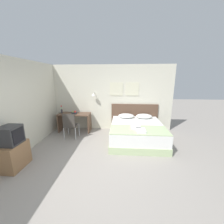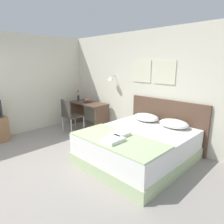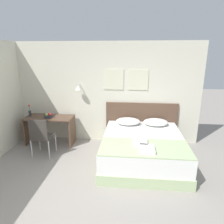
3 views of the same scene
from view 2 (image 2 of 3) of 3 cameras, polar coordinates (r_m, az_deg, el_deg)
name	(u,v)px [view 2 (image 2 of 3)]	position (r m, az deg, el deg)	size (l,w,h in m)	color
ground_plane	(27,173)	(4.00, -23.05, -15.67)	(24.00, 24.00, 0.00)	gray
wall_back	(132,85)	(5.26, 5.60, 7.60)	(5.21, 0.31, 2.65)	beige
bed	(138,146)	(4.02, 7.40, -9.74)	(1.77, 2.03, 0.60)	#B2C693
headboard	(166,123)	(4.76, 15.18, -3.11)	(1.89, 0.06, 1.10)	brown
pillow_left	(146,117)	(4.65, 9.70, -1.51)	(0.61, 0.45, 0.16)	white
pillow_right	(174,124)	(4.31, 17.25, -3.19)	(0.61, 0.45, 0.16)	white
throw_blanket	(118,139)	(3.49, 1.60, -7.84)	(1.72, 0.81, 0.02)	#B2C693
folded_towel_near_foot	(120,134)	(3.62, 2.16, -6.27)	(0.28, 0.31, 0.06)	white
folded_towel_mid_bed	(113,140)	(3.35, 0.39, -7.97)	(0.26, 0.34, 0.06)	white
desk	(89,110)	(6.06, -6.73, 0.67)	(1.25, 0.57, 0.75)	brown
desk_chair	(69,114)	(5.57, -12.06, -0.47)	(0.46, 0.46, 0.94)	#3D3833
fruit_bowl	(87,101)	(5.97, -7.04, 3.07)	(0.23, 0.23, 0.13)	#333842
flower_vase	(78,96)	(6.41, -9.60, 4.41)	(0.07, 0.07, 0.32)	#333338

